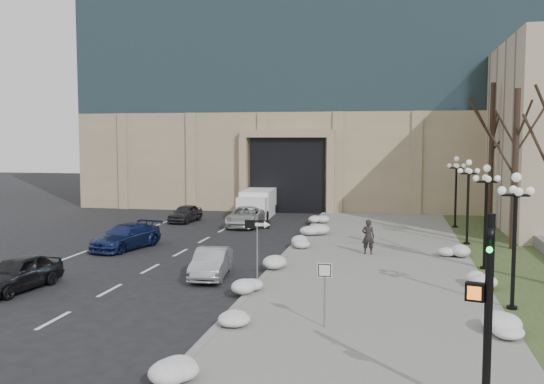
{
  "coord_description": "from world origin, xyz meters",
  "views": [
    {
      "loc": [
        4.22,
        -15.43,
        5.88
      ],
      "look_at": [
        -1.09,
        11.17,
        3.5
      ],
      "focal_mm": 40.0,
      "sensor_mm": 36.0,
      "label": 1
    }
  ],
  "objects": [
    {
      "name": "tree_far",
      "position": [
        10.5,
        26.0,
        6.15
      ],
      "size": [
        3.2,
        3.2,
        9.5
      ],
      "color": "black",
      "rests_on": "ground"
    },
    {
      "name": "lamppost_d",
      "position": [
        8.3,
        25.5,
        3.07
      ],
      "size": [
        1.18,
        1.18,
        4.76
      ],
      "color": "black",
      "rests_on": "ground"
    },
    {
      "name": "box_truck",
      "position": [
        -5.8,
        29.21,
        0.97
      ],
      "size": [
        2.54,
        6.42,
        2.0
      ],
      "rotation": [
        0.0,
        0.0,
        0.06
      ],
      "color": "white",
      "rests_on": "ground"
    },
    {
      "name": "grass_strip",
      "position": [
        10.0,
        14.0,
        0.05
      ],
      "size": [
        4.0,
        40.0,
        0.1
      ],
      "primitive_type": "cube",
      "color": "#344623",
      "rests_on": "ground"
    },
    {
      "name": "snow_clump_j",
      "position": [
        7.31,
        14.73,
        0.3
      ],
      "size": [
        1.1,
        1.6,
        0.36
      ],
      "primitive_type": "ellipsoid",
      "color": "white",
      "rests_on": "sidewalk"
    },
    {
      "name": "snow_clump_h",
      "position": [
        7.45,
        3.22,
        0.3
      ],
      "size": [
        1.1,
        1.6,
        0.36
      ],
      "primitive_type": "ellipsoid",
      "color": "white",
      "rests_on": "sidewalk"
    },
    {
      "name": "ground",
      "position": [
        0.0,
        0.0,
        0.0
      ],
      "size": [
        160.0,
        160.0,
        0.0
      ],
      "primitive_type": "plane",
      "color": "black",
      "rests_on": "ground"
    },
    {
      "name": "one_way_sign",
      "position": [
        -0.73,
        7.26,
        2.26
      ],
      "size": [
        1.01,
        0.27,
        2.74
      ],
      "rotation": [
        0.0,
        0.0,
        0.0
      ],
      "color": "slate",
      "rests_on": "ground"
    },
    {
      "name": "car_e",
      "position": [
        -10.17,
        25.2,
        0.61
      ],
      "size": [
        1.74,
        3.7,
        1.22
      ],
      "primitive_type": "imported",
      "rotation": [
        0.0,
        0.0,
        -0.08
      ],
      "color": "#2F2F34",
      "rests_on": "ground"
    },
    {
      "name": "curb",
      "position": [
        -1.0,
        14.0,
        0.07
      ],
      "size": [
        0.3,
        40.0,
        0.14
      ],
      "primitive_type": "cube",
      "color": "gray",
      "rests_on": "ground"
    },
    {
      "name": "lamppost_c",
      "position": [
        8.3,
        19.0,
        3.07
      ],
      "size": [
        1.18,
        1.18,
        4.76
      ],
      "color": "black",
      "rests_on": "ground"
    },
    {
      "name": "car_a",
      "position": [
        -10.03,
        5.35,
        0.68
      ],
      "size": [
        2.12,
        4.18,
        1.37
      ],
      "primitive_type": "imported",
      "rotation": [
        0.0,
        0.0,
        -0.13
      ],
      "color": "black",
      "rests_on": "ground"
    },
    {
      "name": "lamppost_a",
      "position": [
        8.3,
        6.0,
        3.07
      ],
      "size": [
        1.18,
        1.18,
        4.76
      ],
      "color": "black",
      "rests_on": "ground"
    },
    {
      "name": "snow_clump_a",
      "position": [
        -0.6,
        -1.91,
        0.3
      ],
      "size": [
        1.1,
        1.6,
        0.36
      ],
      "primitive_type": "ellipsoid",
      "color": "white",
      "rests_on": "sidewalk"
    },
    {
      "name": "snow_clump_c",
      "position": [
        -0.88,
        6.58,
        0.3
      ],
      "size": [
        1.1,
        1.6,
        0.36
      ],
      "primitive_type": "ellipsoid",
      "color": "white",
      "rests_on": "sidewalk"
    },
    {
      "name": "traffic_signal",
      "position": [
        6.16,
        -2.65,
        2.17
      ],
      "size": [
        0.75,
        0.99,
        4.38
      ],
      "rotation": [
        0.0,
        0.0,
        -0.25
      ],
      "color": "black",
      "rests_on": "ground"
    },
    {
      "name": "keep_sign",
      "position": [
        2.24,
        2.72,
        1.55
      ],
      "size": [
        0.45,
        0.07,
        2.11
      ],
      "rotation": [
        0.0,
        0.0,
        -0.04
      ],
      "color": "slate",
      "rests_on": "ground"
    },
    {
      "name": "pedestrian",
      "position": [
        3.08,
        14.92,
        1.0
      ],
      "size": [
        0.68,
        0.49,
        1.75
      ],
      "primitive_type": "imported",
      "rotation": [
        0.0,
        0.0,
        3.03
      ],
      "color": "black",
      "rests_on": "sidewalk"
    },
    {
      "name": "car_b",
      "position": [
        -3.27,
        8.91,
        0.62
      ],
      "size": [
        1.72,
        3.89,
        1.24
      ],
      "primitive_type": "imported",
      "rotation": [
        0.0,
        0.0,
        0.11
      ],
      "color": "#A7A9AE",
      "rests_on": "ground"
    },
    {
      "name": "snow_clump_i",
      "position": [
        7.73,
        8.89,
        0.3
      ],
      "size": [
        1.1,
        1.6,
        0.36
      ],
      "primitive_type": "ellipsoid",
      "color": "white",
      "rests_on": "sidewalk"
    },
    {
      "name": "lamppost_b",
      "position": [
        8.3,
        12.5,
        3.07
      ],
      "size": [
        1.18,
        1.18,
        4.76
      ],
      "color": "black",
      "rests_on": "ground"
    },
    {
      "name": "snow_clump_b",
      "position": [
        -0.81,
        2.0,
        0.3
      ],
      "size": [
        1.1,
        1.6,
        0.36
      ],
      "primitive_type": "ellipsoid",
      "color": "white",
      "rests_on": "sidewalk"
    },
    {
      "name": "snow_clump_f",
      "position": [
        -0.44,
        20.71,
        0.3
      ],
      "size": [
        1.1,
        1.6,
        0.36
      ],
      "primitive_type": "ellipsoid",
      "color": "white",
      "rests_on": "sidewalk"
    },
    {
      "name": "snow_clump_d",
      "position": [
        -0.63,
        11.09,
        0.3
      ],
      "size": [
        1.1,
        1.6,
        0.36
      ],
      "primitive_type": "ellipsoid",
      "color": "white",
      "rests_on": "sidewalk"
    },
    {
      "name": "snow_clump_g",
      "position": [
        -0.8,
        25.42,
        0.3
      ],
      "size": [
        1.1,
        1.6,
        0.36
      ],
      "primitive_type": "ellipsoid",
      "color": "white",
      "rests_on": "sidewalk"
    },
    {
      "name": "office_tower",
      "position": [
        -2.01,
        43.58,
        18.49
      ],
      "size": [
        40.0,
        24.7,
        36.0
      ],
      "color": "tan",
      "rests_on": "ground"
    },
    {
      "name": "sidewalk",
      "position": [
        3.5,
        14.0,
        0.06
      ],
      "size": [
        9.0,
        40.0,
        0.12
      ],
      "primitive_type": "cube",
      "color": "gray",
      "rests_on": "ground"
    },
    {
      "name": "car_d",
      "position": [
        -5.46,
        23.85,
        0.66
      ],
      "size": [
        2.59,
        4.92,
        1.32
      ],
      "primitive_type": "imported",
      "rotation": [
        0.0,
        0.0,
        0.09
      ],
      "color": "silver",
      "rests_on": "ground"
    },
    {
      "name": "tree_mid",
      "position": [
        10.5,
        18.0,
        5.5
      ],
      "size": [
        3.2,
        3.2,
        8.5
      ],
      "color": "black",
      "rests_on": "ground"
    },
    {
      "name": "snow_clump_e",
      "position": [
        -0.38,
        16.19,
        0.3
      ],
      "size": [
        1.1,
        1.6,
        0.36
      ],
      "primitive_type": "ellipsoid",
      "color": "white",
      "rests_on": "sidewalk"
    },
    {
      "name": "car_c",
      "position": [
        -9.75,
        14.48,
        0.67
      ],
      "size": [
        2.93,
        4.91,
        1.33
      ],
      "primitive_type": "imported",
      "rotation": [
        0.0,
        0.0,
        -0.25
      ],
      "color": "navy",
      "rests_on": "ground"
    }
  ]
}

